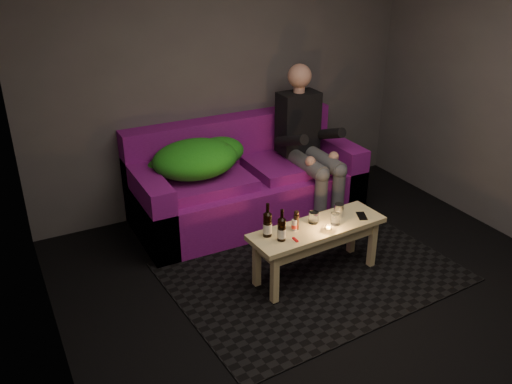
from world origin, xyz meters
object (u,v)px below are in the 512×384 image
at_px(person, 307,140).
at_px(coffee_table, 317,235).
at_px(beer_bottle_b, 282,229).
at_px(beer_bottle_a, 267,224).
at_px(steel_cup, 339,210).
at_px(sofa, 244,184).

distance_m(person, coffee_table, 1.26).
xyz_separation_m(coffee_table, beer_bottle_b, (-0.37, -0.06, 0.18)).
distance_m(coffee_table, beer_bottle_a, 0.47).
relative_size(beer_bottle_a, steel_cup, 2.55).
bearing_deg(beer_bottle_b, steel_cup, 11.19).
bearing_deg(sofa, beer_bottle_b, -104.15).
xyz_separation_m(sofa, person, (0.60, -0.18, 0.42)).
bearing_deg(beer_bottle_a, beer_bottle_b, -59.73).
height_order(coffee_table, beer_bottle_a, beer_bottle_a).
height_order(coffee_table, steel_cup, steel_cup).
bearing_deg(beer_bottle_b, coffee_table, 8.88).
xyz_separation_m(coffee_table, steel_cup, (0.25, 0.06, 0.14)).
height_order(sofa, coffee_table, sofa).
bearing_deg(steel_cup, coffee_table, -165.44).
bearing_deg(steel_cup, beer_bottle_b, -168.81).
bearing_deg(sofa, beer_bottle_a, -108.15).
distance_m(sofa, beer_bottle_b, 1.36).
bearing_deg(beer_bottle_b, person, 50.31).
distance_m(beer_bottle_b, steel_cup, 0.63).
bearing_deg(coffee_table, beer_bottle_b, -171.12).
xyz_separation_m(person, beer_bottle_a, (-0.99, -1.01, -0.19)).
bearing_deg(beer_bottle_b, beer_bottle_a, 120.27).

